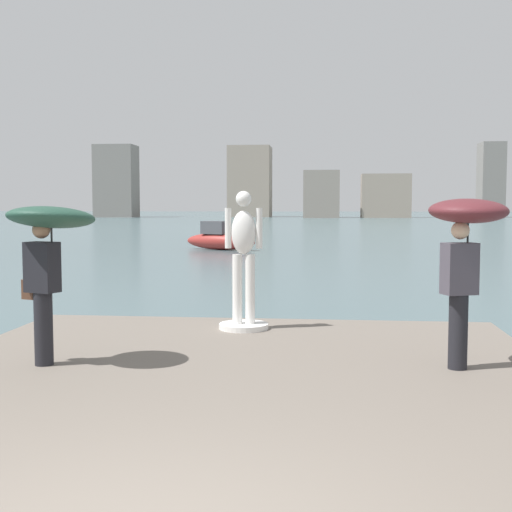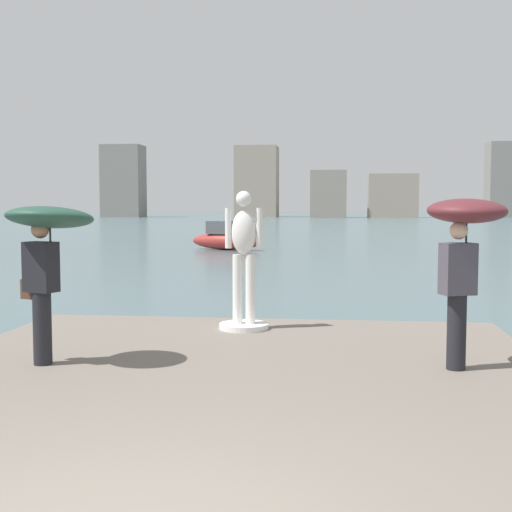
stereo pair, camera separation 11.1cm
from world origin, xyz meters
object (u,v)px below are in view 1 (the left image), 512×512
Objects in this scene: boat_leftward at (220,239)px; onlooker_right at (465,236)px; onlooker_left at (48,239)px; statue_white_figure at (244,268)px.

onlooker_right is at bearing -75.04° from boat_leftward.
onlooker_left is 0.46× the size of boat_leftward.
statue_white_figure reaches higher than onlooker_left.
statue_white_figure is 0.50× the size of boat_leftward.
onlooker_right is 27.59m from boat_leftward.
onlooker_right is (2.87, -2.24, 0.62)m from statue_white_figure.
onlooker_right is at bearing -37.97° from statue_white_figure.
statue_white_figure is 3.70m from onlooker_right.
onlooker_right reaches higher than boat_leftward.
onlooker_left is at bearing -175.74° from onlooker_right.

